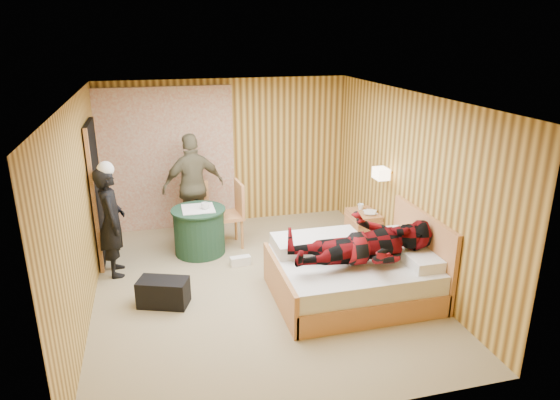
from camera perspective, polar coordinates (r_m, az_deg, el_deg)
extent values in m
cube|color=tan|center=(6.81, -2.53, -9.68)|extent=(4.20, 5.00, 0.01)
cube|color=silver|center=(6.03, -2.87, 11.69)|extent=(4.20, 5.00, 0.01)
cube|color=#E4BC57|center=(8.68, -6.11, 5.42)|extent=(4.20, 0.02, 2.50)
cube|color=#E4BC57|center=(6.25, -21.87, -1.20)|extent=(0.02, 5.00, 2.50)
cube|color=#E4BC57|center=(7.02, 14.35, 1.70)|extent=(0.02, 5.00, 2.50)
cube|color=beige|center=(8.54, -12.69, 4.50)|extent=(2.20, 0.08, 2.40)
cube|color=black|center=(7.64, -20.22, 0.73)|extent=(0.06, 0.90, 2.05)
cylinder|color=gold|center=(7.34, 12.04, 3.03)|extent=(0.18, 0.04, 0.04)
cube|color=beige|center=(7.30, 11.47, 2.99)|extent=(0.18, 0.24, 0.16)
cube|color=#E8965F|center=(6.54, 8.17, -9.73)|extent=(1.91, 1.52, 0.29)
cube|color=white|center=(6.42, 8.28, -7.67)|extent=(1.85, 1.47, 0.24)
cube|color=#E8965F|center=(6.20, -0.06, -9.87)|extent=(0.06, 1.52, 0.53)
cube|color=#E8965F|center=(6.77, 15.90, -5.65)|extent=(0.06, 1.52, 1.05)
cube|color=white|center=(6.36, 15.86, -6.63)|extent=(0.36, 0.52, 0.13)
cube|color=white|center=(6.93, 12.91, -4.20)|extent=(0.36, 0.52, 0.13)
cube|color=white|center=(6.58, 4.25, -4.84)|extent=(1.14, 0.57, 0.17)
cube|color=#E8965F|center=(7.98, 9.44, -3.27)|extent=(0.41, 0.56, 0.56)
cube|color=#E8965F|center=(7.91, 9.51, -2.08)|extent=(0.43, 0.58, 0.03)
cylinder|color=#1F442D|center=(7.69, -9.20, -3.59)|extent=(0.76, 0.76, 0.69)
cylinder|color=#1F442D|center=(7.56, -9.33, -1.13)|extent=(0.82, 0.82, 0.03)
cube|color=white|center=(7.56, -9.34, -0.98)|extent=(0.47, 0.47, 0.01)
cube|color=#E8965F|center=(8.18, -9.63, -1.44)|extent=(0.49, 0.49, 0.05)
cube|color=#E8965F|center=(8.28, -9.61, 0.64)|extent=(0.42, 0.11, 0.46)
cylinder|color=#E8965F|center=(8.13, -10.84, -3.43)|extent=(0.04, 0.04, 0.43)
cylinder|color=#E8965F|center=(8.41, -8.29, -2.51)|extent=(0.04, 0.04, 0.43)
cube|color=#E8965F|center=(7.82, -6.11, -1.84)|extent=(0.51, 0.51, 0.06)
cube|color=#E8965F|center=(7.77, -4.66, 0.26)|extent=(0.08, 0.47, 0.51)
cylinder|color=#E8965F|center=(8.05, -7.67, -3.28)|extent=(0.04, 0.04, 0.48)
cylinder|color=#E8965F|center=(7.79, -4.36, -3.95)|extent=(0.04, 0.04, 0.48)
cube|color=black|center=(6.44, -13.18, -10.23)|extent=(0.68, 0.51, 0.34)
cube|color=white|center=(7.83, -10.27, -5.55)|extent=(0.26, 0.13, 0.11)
cube|color=white|center=(7.33, -4.56, -6.95)|extent=(0.30, 0.15, 0.13)
imported|color=black|center=(7.18, -18.70, -2.38)|extent=(0.42, 0.60, 1.54)
imported|color=#6A6246|center=(8.16, -9.86, 1.55)|extent=(1.08, 0.62, 1.72)
imported|color=maroon|center=(6.04, 9.68, -3.75)|extent=(0.86, 0.67, 1.77)
imported|color=white|center=(7.83, 9.70, -1.44)|extent=(0.18, 0.23, 0.02)
imported|color=white|center=(7.82, 9.71, -1.30)|extent=(0.26, 0.28, 0.02)
imported|color=white|center=(7.97, 9.20, -0.76)|extent=(0.11, 0.11, 0.09)
imported|color=white|center=(7.50, -8.57, -0.66)|extent=(0.15, 0.15, 0.10)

